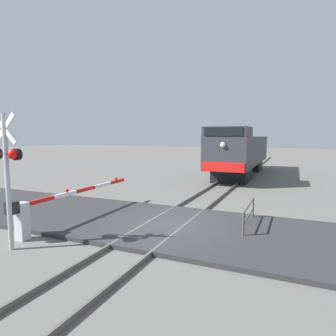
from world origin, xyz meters
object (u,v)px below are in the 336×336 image
Objects in this scene: crossing_signal at (6,166)px; guard_railing at (249,213)px; crossing_gate at (44,208)px; locomotive at (241,152)px.

crossing_signal is 1.67× the size of guard_railing.
crossing_signal is 2.46m from crossing_gate.
locomotive is 15.43m from guard_railing.
crossing_signal reaches higher than crossing_gate.
locomotive is 18.73m from crossing_gate.
crossing_gate reaches higher than guard_railing.
locomotive is 3.47× the size of crossing_signal.
crossing_gate is at bearing -154.50° from guard_railing.
locomotive is 20.31m from crossing_signal.
guard_railing is (6.75, 3.22, -0.26)m from crossing_gate.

